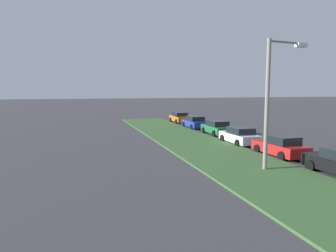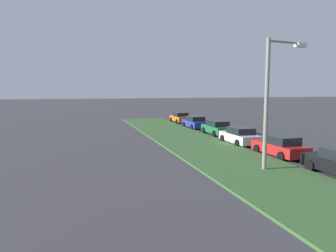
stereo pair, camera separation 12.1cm
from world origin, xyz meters
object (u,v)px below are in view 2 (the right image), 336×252
parked_car_white (240,136)px  streetlight (272,95)px  parked_car_red (280,146)px  parked_car_orange (180,118)px  parked_car_blue (195,122)px  parked_car_green (217,128)px

parked_car_white → streetlight: streetlight is taller
parked_car_red → parked_car_orange: size_ratio=1.02×
parked_car_red → parked_car_blue: 16.56m
parked_car_red → parked_car_orange: same height
parked_car_blue → parked_car_orange: (6.57, -0.28, 0.00)m
parked_car_white → parked_car_blue: 11.36m
parked_car_red → streetlight: streetlight is taller
parked_car_orange → parked_car_green: bearing=179.9°
streetlight → parked_car_red: bearing=-43.5°
parked_car_green → parked_car_orange: (12.19, 0.00, 0.00)m
parked_car_white → parked_car_blue: (11.36, -0.27, 0.00)m
parked_car_orange → parked_car_blue: bearing=177.5°
parked_car_blue → parked_car_orange: same height
parked_car_white → parked_car_blue: bearing=-1.8°
parked_car_blue → parked_car_green: bearing=-177.9°
parked_car_green → parked_car_blue: 5.63m
parked_car_green → streetlight: (-14.07, 3.24, 3.67)m
parked_car_white → parked_car_orange: (17.93, -0.55, 0.00)m
parked_car_orange → parked_car_white: bearing=178.1°
parked_car_white → parked_car_orange: same height
parked_car_red → parked_car_blue: bearing=-2.6°
parked_car_blue → parked_car_orange: bearing=-3.2°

